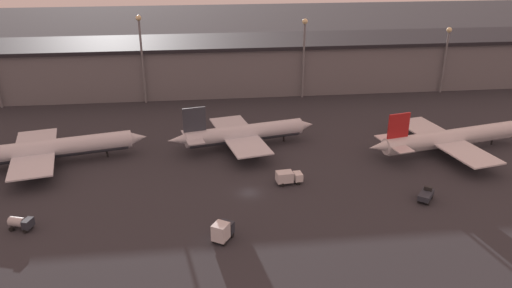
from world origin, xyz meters
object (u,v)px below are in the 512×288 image
at_px(airplane_0, 41,150).
at_px(service_vehicle_0, 21,223).
at_px(airplane_1, 243,134).
at_px(airplane_2, 450,138).
at_px(service_vehicle_1, 426,195).
at_px(service_vehicle_4, 222,231).
at_px(service_vehicle_2, 288,177).

bearing_deg(airplane_0, service_vehicle_0, -94.68).
height_order(airplane_0, service_vehicle_0, airplane_0).
relative_size(airplane_0, airplane_1, 1.26).
height_order(airplane_2, service_vehicle_1, airplane_2).
bearing_deg(service_vehicle_4, service_vehicle_0, 109.86).
height_order(airplane_0, airplane_1, airplane_0).
height_order(service_vehicle_0, service_vehicle_1, service_vehicle_1).
height_order(airplane_1, service_vehicle_4, airplane_1).
bearing_deg(service_vehicle_4, service_vehicle_2, -5.58).
distance_m(airplane_2, service_vehicle_4, 69.08).
bearing_deg(airplane_0, service_vehicle_4, -53.76).
bearing_deg(airplane_2, airplane_0, 165.89).
xyz_separation_m(service_vehicle_0, service_vehicle_4, (38.21, -8.04, 0.62)).
xyz_separation_m(airplane_0, service_vehicle_1, (85.77, -27.29, -2.62)).
relative_size(airplane_2, service_vehicle_4, 9.00).
xyz_separation_m(airplane_0, airplane_1, (49.76, 5.60, -0.18)).
distance_m(service_vehicle_0, service_vehicle_1, 81.95).
bearing_deg(airplane_0, service_vehicle_1, -29.78).
height_order(service_vehicle_0, service_vehicle_4, service_vehicle_4).
distance_m(airplane_0, service_vehicle_1, 90.04).
distance_m(airplane_2, service_vehicle_1, 29.01).
bearing_deg(airplane_0, airplane_1, -5.71).
height_order(airplane_0, airplane_2, airplane_0).
relative_size(airplane_2, service_vehicle_1, 8.90).
xyz_separation_m(airplane_2, service_vehicle_2, (-44.32, -13.01, -1.96)).
distance_m(service_vehicle_0, service_vehicle_4, 39.05).
distance_m(airplane_1, service_vehicle_2, 23.69).
relative_size(airplane_2, service_vehicle_2, 7.65).
distance_m(service_vehicle_1, service_vehicle_2, 29.84).
relative_size(service_vehicle_2, service_vehicle_4, 1.18).
relative_size(airplane_2, service_vehicle_0, 9.54).
bearing_deg(airplane_0, service_vehicle_2, -28.07).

